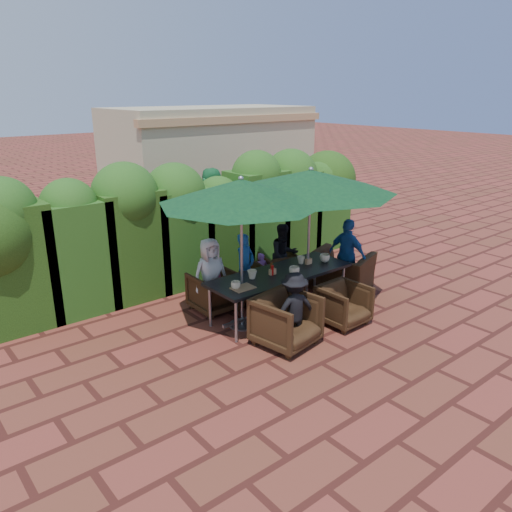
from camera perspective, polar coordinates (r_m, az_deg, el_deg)
ground at (r=8.67m, az=2.02°, el=-6.63°), size 80.00×80.00×0.00m
dining_table at (r=8.43m, az=2.80°, el=-2.37°), size 2.61×0.90×0.75m
umbrella_left at (r=7.55m, az=-1.72°, el=7.30°), size 2.55×2.55×2.46m
umbrella_right at (r=8.50m, az=6.26°, el=8.47°), size 2.90×2.90×2.46m
chair_far_left at (r=8.71m, az=-4.80°, el=-3.82°), size 0.75×0.71×0.76m
chair_far_mid at (r=9.13m, az=-1.36°, el=-2.84°), size 0.82×0.79×0.72m
chair_far_right at (r=9.83m, az=2.67°, el=-1.33°), size 0.85×0.82×0.70m
chair_near_left at (r=7.52m, az=3.49°, el=-7.13°), size 0.95×0.91×0.86m
chair_near_right at (r=8.31m, az=10.00°, el=-5.29°), size 0.73×0.69×0.74m
chair_end_right at (r=9.70m, az=9.69°, el=-1.03°), size 1.03×1.27×0.96m
adult_far_left at (r=8.61m, az=-5.23°, el=-2.16°), size 0.69×0.46×1.30m
adult_far_mid at (r=9.05m, az=-1.25°, el=-1.26°), size 0.53×0.48×1.24m
adult_far_right at (r=9.71m, az=3.20°, el=0.09°), size 0.67×0.50×1.24m
adult_near_left at (r=7.53m, az=4.35°, el=-5.98°), size 0.78×0.50×1.13m
adult_end_right at (r=9.61m, az=10.40°, el=0.11°), size 0.48×0.85×1.40m
child_left at (r=9.07m, az=-4.36°, el=-2.72°), size 0.33×0.29×0.81m
child_right at (r=9.45m, az=0.68°, el=-1.91°), size 0.29×0.24×0.77m
pedestrian_a at (r=12.52m, az=-5.05°, el=5.79°), size 1.79×0.72×1.89m
pedestrian_b at (r=12.96m, az=-2.61°, el=5.96°), size 0.91×0.64×1.76m
pedestrian_c at (r=13.73m, az=1.30°, el=6.31°), size 1.11×0.81×1.58m
cup_a at (r=7.71m, az=-2.33°, el=-3.35°), size 0.15×0.15×0.12m
cup_b at (r=8.11m, az=-0.44°, el=-2.11°), size 0.15×0.15×0.15m
cup_c at (r=8.30m, az=4.39°, el=-1.69°), size 0.18×0.18×0.14m
cup_d at (r=8.85m, az=5.17°, el=-0.45°), size 0.14×0.14×0.13m
cup_e at (r=8.99m, az=7.86°, el=-0.23°), size 0.18×0.18×0.14m
ketchup_bottle at (r=8.26m, az=1.88°, el=-1.65°), size 0.04×0.04×0.17m
sauce_bottle at (r=8.39m, az=1.76°, el=-1.33°), size 0.04×0.04×0.17m
serving_tray at (r=7.74m, az=-1.51°, el=-3.65°), size 0.35×0.25×0.02m
number_block_left at (r=8.30m, az=1.90°, el=-1.80°), size 0.12×0.06×0.10m
number_block_right at (r=8.84m, az=6.02°, el=-0.61°), size 0.12×0.06×0.10m
hedge_wall at (r=9.90m, az=-7.57°, el=4.71°), size 9.10×1.60×2.50m
building at (r=15.68m, az=-5.25°, el=10.78°), size 6.20×3.08×3.20m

